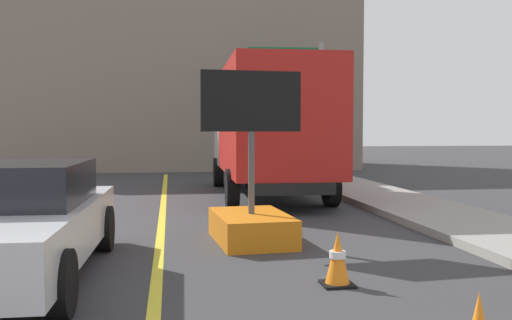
% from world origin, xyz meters
% --- Properties ---
extents(arrow_board_trailer, '(1.60, 1.88, 2.70)m').
position_xyz_m(arrow_board_trailer, '(1.43, 10.10, 0.48)').
color(arrow_board_trailer, orange).
rests_on(arrow_board_trailer, ground).
extents(box_truck, '(2.71, 7.85, 3.39)m').
position_xyz_m(box_truck, '(2.75, 16.03, 1.83)').
color(box_truck, black).
rests_on(box_truck, ground).
extents(pickup_car, '(2.11, 4.61, 1.38)m').
position_xyz_m(pickup_car, '(-1.73, 8.34, 0.70)').
color(pickup_car, silver).
rests_on(pickup_car, ground).
extents(highway_guide_sign, '(2.78, 0.33, 5.00)m').
position_xyz_m(highway_guide_sign, '(4.91, 21.73, 3.42)').
color(highway_guide_sign, gray).
rests_on(highway_guide_sign, ground).
extents(far_building_block, '(17.20, 7.17, 8.72)m').
position_xyz_m(far_building_block, '(-0.06, 28.66, 4.36)').
color(far_building_block, gray).
rests_on(far_building_block, ground).
extents(traffic_cone_mid_lane, '(0.36, 0.36, 0.62)m').
position_xyz_m(traffic_cone_mid_lane, '(2.05, 7.46, 0.31)').
color(traffic_cone_mid_lane, black).
rests_on(traffic_cone_mid_lane, ground).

